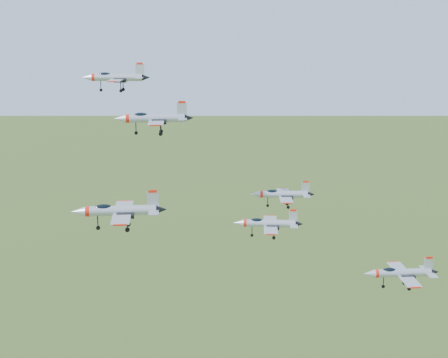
# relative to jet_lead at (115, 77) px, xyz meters

# --- Properties ---
(jet_lead) EXTENTS (13.24, 11.00, 3.54)m
(jet_lead) POSITION_rel_jet_lead_xyz_m (0.00, 0.00, 0.00)
(jet_lead) COLOR #AEB3BC
(jet_left_high) EXTENTS (13.74, 11.56, 3.69)m
(jet_left_high) POSITION_rel_jet_lead_xyz_m (10.40, -12.52, -5.76)
(jet_left_high) COLOR #AEB3BC
(jet_right_high) EXTENTS (13.94, 11.76, 3.75)m
(jet_right_high) POSITION_rel_jet_lead_xyz_m (9.79, -32.30, -16.38)
(jet_right_high) COLOR #AEB3BC
(jet_left_low) EXTENTS (11.59, 9.66, 3.10)m
(jet_left_low) POSITION_rel_jet_lead_xyz_m (32.80, -9.19, -19.51)
(jet_left_low) COLOR #AEB3BC
(jet_right_low) EXTENTS (11.31, 9.37, 3.02)m
(jet_right_low) POSITION_rel_jet_lead_xyz_m (31.07, -21.62, -20.95)
(jet_right_low) COLOR #AEB3BC
(jet_trail) EXTENTS (12.78, 10.75, 3.43)m
(jet_trail) POSITION_rel_jet_lead_xyz_m (53.04, -17.75, -29.87)
(jet_trail) COLOR #AEB3BC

